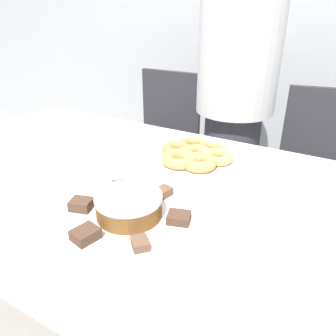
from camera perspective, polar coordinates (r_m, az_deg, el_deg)
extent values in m
cube|color=silver|center=(1.01, -1.10, -4.62)|extent=(1.96, 0.98, 0.03)
cylinder|color=silver|center=(2.01, -17.63, -1.43)|extent=(0.06, 0.06, 0.73)
cylinder|color=#383842|center=(1.90, 10.39, -1.54)|extent=(0.29, 0.29, 0.78)
cylinder|color=silver|center=(1.69, 12.42, 19.73)|extent=(0.39, 0.39, 0.61)
cylinder|color=black|center=(2.24, -2.02, -7.67)|extent=(0.44, 0.44, 0.01)
cylinder|color=#262626|center=(2.12, -2.12, -2.67)|extent=(0.06, 0.06, 0.43)
cube|color=#2D2D33|center=(2.02, -2.23, 3.19)|extent=(0.45, 0.45, 0.04)
cube|color=#2D2D33|center=(2.11, 0.51, 10.91)|extent=(0.40, 0.04, 0.42)
cylinder|color=black|center=(2.02, 22.13, -14.49)|extent=(0.44, 0.44, 0.01)
cylinder|color=#262626|center=(1.88, 23.29, -9.30)|extent=(0.06, 0.06, 0.43)
cube|color=#2D2D33|center=(1.76, 24.65, -3.03)|extent=(0.52, 0.52, 0.04)
cube|color=#2D2D33|center=(1.86, 25.53, 6.15)|extent=(0.39, 0.11, 0.42)
cylinder|color=white|center=(0.88, -6.82, -8.36)|extent=(0.36, 0.36, 0.01)
cylinder|color=white|center=(1.18, 5.01, 1.44)|extent=(0.34, 0.34, 0.01)
cylinder|color=brown|center=(0.86, -6.92, -6.77)|extent=(0.17, 0.17, 0.05)
cylinder|color=white|center=(0.85, -7.03, -5.07)|extent=(0.17, 0.17, 0.01)
cube|color=brown|center=(0.77, -4.85, -12.95)|extent=(0.06, 0.06, 0.02)
cube|color=#513828|center=(0.84, 1.90, -8.64)|extent=(0.07, 0.06, 0.02)
cube|color=brown|center=(0.95, -0.77, -4.16)|extent=(0.05, 0.05, 0.02)
cube|color=#513828|center=(0.98, -8.41, -3.23)|extent=(0.06, 0.06, 0.02)
cube|color=#513828|center=(0.92, -14.87, -6.14)|extent=(0.07, 0.06, 0.03)
cube|color=#513828|center=(0.81, -14.17, -11.14)|extent=(0.06, 0.07, 0.03)
torus|color=#E5AD66|center=(1.17, 5.05, 2.47)|extent=(0.12, 0.12, 0.04)
torus|color=#C68447|center=(1.24, 4.35, 3.89)|extent=(0.11, 0.11, 0.04)
torus|color=#C68447|center=(1.20, 1.48, 3.19)|extent=(0.11, 0.11, 0.04)
torus|color=tan|center=(1.13, 1.97, 1.58)|extent=(0.12, 0.12, 0.04)
torus|color=tan|center=(1.11, 5.48, 0.99)|extent=(0.12, 0.12, 0.04)
torus|color=#E5AD66|center=(1.16, 8.59, 1.92)|extent=(0.11, 0.11, 0.03)
torus|color=#D18E4C|center=(1.22, 7.79, 3.13)|extent=(0.10, 0.10, 0.03)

